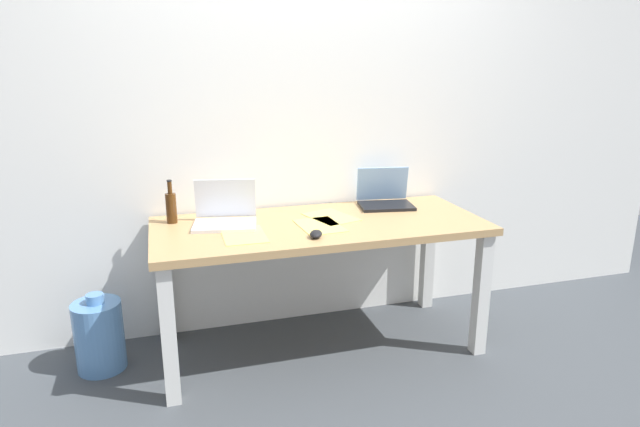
{
  "coord_description": "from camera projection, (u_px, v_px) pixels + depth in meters",
  "views": [
    {
      "loc": [
        -0.8,
        -2.71,
        1.59
      ],
      "look_at": [
        0.0,
        0.0,
        0.79
      ],
      "focal_mm": 30.86,
      "sensor_mm": 36.0,
      "label": 1
    }
  ],
  "objects": [
    {
      "name": "ground_plane",
      "position": [
        320.0,
        345.0,
        3.15
      ],
      "size": [
        8.0,
        8.0,
        0.0
      ],
      "primitive_type": "plane",
      "color": "#42474C"
    },
    {
      "name": "paper_sheet_front_left",
      "position": [
        244.0,
        235.0,
        2.74
      ],
      "size": [
        0.21,
        0.3,
        0.0
      ],
      "primitive_type": "cube",
      "rotation": [
        0.0,
        0.0,
        -0.01
      ],
      "color": "#F4E06B",
      "rests_on": "desk"
    },
    {
      "name": "laptop_right",
      "position": [
        385.0,
        198.0,
        3.27
      ],
      "size": [
        0.34,
        0.29,
        0.22
      ],
      "color": "black",
      "rests_on": "desk"
    },
    {
      "name": "back_wall",
      "position": [
        299.0,
        110.0,
        3.2
      ],
      "size": [
        5.2,
        0.08,
        2.6
      ],
      "primitive_type": "cube",
      "color": "white",
      "rests_on": "ground"
    },
    {
      "name": "laptop_left",
      "position": [
        225.0,
        216.0,
        2.9
      ],
      "size": [
        0.36,
        0.3,
        0.23
      ],
      "color": "silver",
      "rests_on": "desk"
    },
    {
      "name": "paper_sheet_near_back",
      "position": [
        331.0,
        217.0,
        3.05
      ],
      "size": [
        0.29,
        0.35,
        0.0
      ],
      "primitive_type": "cube",
      "rotation": [
        0.0,
        0.0,
        0.31
      ],
      "color": "#F4E06B",
      "rests_on": "desk"
    },
    {
      "name": "computer_mouse",
      "position": [
        316.0,
        234.0,
        2.7
      ],
      "size": [
        0.09,
        0.12,
        0.03
      ],
      "primitive_type": "ellipsoid",
      "rotation": [
        0.0,
        0.0,
        -0.38
      ],
      "color": "black",
      "rests_on": "desk"
    },
    {
      "name": "desk",
      "position": [
        320.0,
        239.0,
        2.98
      ],
      "size": [
        1.77,
        0.75,
        0.74
      ],
      "color": "tan",
      "rests_on": "ground"
    },
    {
      "name": "water_cooler_jug",
      "position": [
        99.0,
        335.0,
        2.88
      ],
      "size": [
        0.25,
        0.25,
        0.42
      ],
      "color": "#598CC6",
      "rests_on": "ground"
    },
    {
      "name": "paper_sheet_center",
      "position": [
        320.0,
        226.0,
        2.89
      ],
      "size": [
        0.23,
        0.31,
        0.0
      ],
      "primitive_type": "cube",
      "rotation": [
        0.0,
        0.0,
        0.07
      ],
      "color": "#F4E06B",
      "rests_on": "desk"
    },
    {
      "name": "beer_bottle",
      "position": [
        171.0,
        207.0,
        2.92
      ],
      "size": [
        0.06,
        0.06,
        0.23
      ],
      "color": "#47280F",
      "rests_on": "desk"
    }
  ]
}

